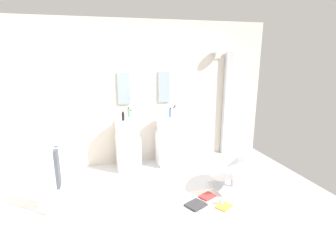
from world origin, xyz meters
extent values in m
cube|color=silver|center=(0.00, 0.00, -0.02)|extent=(4.80, 3.60, 0.04)
cube|color=beige|center=(0.00, 1.65, 1.30)|extent=(4.80, 0.10, 2.60)
cube|color=white|center=(-0.37, 1.29, 0.31)|extent=(0.40, 0.40, 0.61)
cylinder|color=white|center=(-0.37, 1.29, 0.77)|extent=(0.41, 0.41, 0.32)
cylinder|color=#B7BABF|center=(-0.37, 1.40, 0.98)|extent=(0.02, 0.02, 0.10)
cube|color=white|center=(0.37, 1.29, 0.31)|extent=(0.40, 0.40, 0.61)
cylinder|color=white|center=(0.37, 1.29, 0.77)|extent=(0.41, 0.41, 0.32)
cylinder|color=#B7BABF|center=(0.37, 1.40, 0.98)|extent=(0.02, 0.02, 0.10)
cube|color=#8C9EA8|center=(-0.37, 1.58, 1.42)|extent=(0.22, 0.03, 0.57)
cube|color=#8C9EA8|center=(0.37, 1.58, 1.42)|extent=(0.22, 0.03, 0.57)
cube|color=#B7BABF|center=(1.67, 1.53, 1.02)|extent=(0.14, 0.08, 2.05)
cylinder|color=#B7BABF|center=(1.52, 1.51, 2.03)|extent=(0.30, 0.02, 0.02)
cylinder|color=#B7BABF|center=(1.37, 1.48, 2.03)|extent=(0.24, 0.24, 0.02)
cube|color=#B7BABF|center=(1.02, 0.05, 0.03)|extent=(0.56, 0.50, 0.06)
cylinder|color=#B7BABF|center=(1.02, 0.05, 0.20)|extent=(0.05, 0.05, 0.34)
torus|color=silver|center=(1.02, 0.05, 0.40)|extent=(1.10, 1.10, 0.49)
cylinder|color=#B7BABF|center=(-1.60, 0.11, 0.47)|extent=(0.03, 0.03, 0.95)
cylinder|color=#B7BABF|center=(-1.42, 0.11, 0.90)|extent=(0.36, 0.02, 0.02)
cube|color=#4C515B|center=(-1.42, 0.11, 0.65)|extent=(0.04, 0.22, 0.50)
cube|color=white|center=(0.50, -0.23, 0.01)|extent=(1.08, 0.78, 0.01)
cube|color=gold|center=(0.67, -0.36, 0.02)|extent=(0.27, 0.25, 0.02)
cube|color=#38383D|center=(0.32, -0.23, 0.03)|extent=(0.32, 0.31, 0.03)
cube|color=#B73838|center=(0.56, -0.06, 0.02)|extent=(0.27, 0.24, 0.03)
cylinder|color=white|center=(0.67, -0.29, 0.05)|extent=(0.08, 0.08, 0.09)
cylinder|color=#59996B|center=(-0.32, 1.40, 1.01)|extent=(0.05, 0.05, 0.15)
cylinder|color=black|center=(-0.32, 1.40, 1.10)|extent=(0.03, 0.03, 0.02)
cylinder|color=#99999E|center=(0.50, 1.30, 1.01)|extent=(0.05, 0.05, 0.16)
cylinder|color=black|center=(0.50, 1.30, 1.11)|extent=(0.03, 0.03, 0.02)
cylinder|color=silver|center=(-0.31, 1.20, 1.01)|extent=(0.04, 0.04, 0.15)
cylinder|color=black|center=(-0.31, 1.20, 1.09)|extent=(0.02, 0.02, 0.02)
cylinder|color=#4C72B7|center=(0.37, 1.16, 1.01)|extent=(0.04, 0.04, 0.15)
cylinder|color=black|center=(0.37, 1.16, 1.10)|extent=(0.02, 0.02, 0.02)
cylinder|color=black|center=(-0.45, 1.17, 1.00)|extent=(0.05, 0.05, 0.13)
cylinder|color=black|center=(-0.45, 1.17, 1.08)|extent=(0.02, 0.02, 0.02)
cylinder|color=white|center=(0.43, 1.16, 1.01)|extent=(0.05, 0.05, 0.16)
cylinder|color=black|center=(0.43, 1.16, 1.10)|extent=(0.03, 0.03, 0.02)
camera|label=1|loc=(-0.97, -3.26, 2.02)|focal=28.85mm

